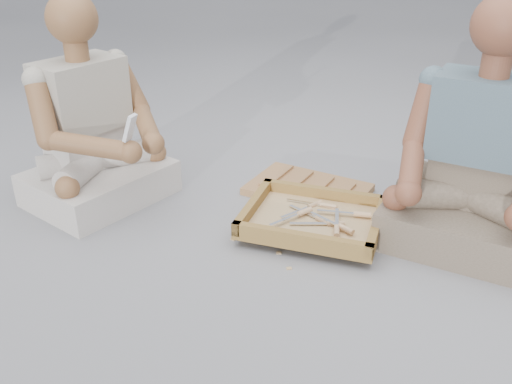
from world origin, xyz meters
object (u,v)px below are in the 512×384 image
Objects in this scene: craftsman at (93,135)px; companion at (476,168)px; tool_tray at (313,219)px; carved_panel at (308,189)px.

companion is at bearing 115.02° from craftsman.
tool_tray is 0.66m from companion.
craftsman is at bearing -162.67° from tool_tray.
carved_panel is 0.82× the size of tool_tray.
craftsman is (-0.75, -0.60, 0.29)m from carved_panel.
carved_panel is 0.79m from companion.
tool_tray reaches higher than carved_panel.
carved_panel is 1.00m from craftsman.
craftsman is 0.95× the size of companion.
tool_tray is 0.68× the size of companion.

